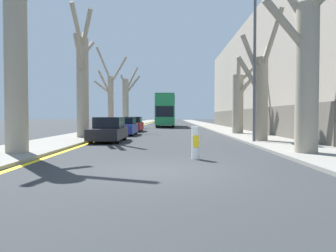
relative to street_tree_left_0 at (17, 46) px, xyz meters
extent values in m
plane|color=#2B2D30|center=(5.57, -3.45, -4.17)|extent=(300.00, 300.00, 0.00)
cube|color=gray|center=(-0.53, 46.55, -4.11)|extent=(3.37, 120.00, 0.12)
cube|color=gray|center=(11.68, 46.55, -4.11)|extent=(3.37, 120.00, 0.12)
cube|color=#9E9384|center=(18.36, 22.73, 1.32)|extent=(10.00, 41.57, 10.99)
cube|color=#5E584F|center=(13.34, 22.73, -3.07)|extent=(0.12, 40.73, 2.20)
cube|color=yellow|center=(1.34, 46.55, -4.17)|extent=(0.24, 120.00, 0.01)
cylinder|color=gray|center=(-0.01, -0.07, -0.43)|extent=(0.84, 0.84, 7.49)
cylinder|color=gray|center=(0.08, 8.99, -0.87)|extent=(0.78, 0.78, 6.61)
cylinder|color=gray|center=(0.27, 7.60, 1.10)|extent=(0.67, 2.96, 2.02)
cylinder|color=gray|center=(0.58, 8.10, 2.74)|extent=(1.34, 2.09, 2.27)
cylinder|color=gray|center=(0.21, 9.85, 1.91)|extent=(0.56, 1.91, 1.42)
cylinder|color=gray|center=(0.03, 8.04, 2.90)|extent=(0.39, 2.12, 2.64)
cylinder|color=gray|center=(-0.14, 10.09, 2.60)|extent=(0.74, 2.39, 1.59)
cylinder|color=gray|center=(-0.04, 19.63, -1.47)|extent=(0.56, 0.56, 5.39)
cylinder|color=gray|center=(-0.78, 19.36, 0.14)|extent=(1.66, 0.76, 1.32)
cylinder|color=gray|center=(0.85, 18.88, 1.65)|extent=(2.01, 1.74, 2.59)
cylinder|color=gray|center=(-0.54, 18.88, 2.35)|extent=(1.28, 1.76, 3.06)
cylinder|color=gray|center=(-0.31, 18.22, 0.38)|extent=(0.76, 2.97, 2.22)
cylinder|color=gray|center=(0.02, 29.79, -1.02)|extent=(0.80, 0.80, 6.30)
cylinder|color=gray|center=(0.72, 30.43, 2.15)|extent=(1.77, 1.66, 3.34)
cylinder|color=gray|center=(-0.31, 30.19, 1.90)|extent=(1.01, 1.16, 1.68)
cylinder|color=gray|center=(0.90, 30.05, 1.34)|extent=(2.07, 0.85, 2.58)
cylinder|color=gray|center=(11.07, 0.03, -1.29)|extent=(0.85, 0.85, 5.77)
cylinder|color=gray|center=(11.15, 0.79, 0.76)|extent=(0.48, 1.77, 2.03)
cylinder|color=gray|center=(10.20, -0.15, 0.73)|extent=(2.00, 0.71, 2.02)
cylinder|color=gray|center=(11.04, 6.25, -1.75)|extent=(0.77, 0.77, 4.85)
cylinder|color=gray|center=(11.48, 7.11, 0.74)|extent=(1.20, 2.01, 1.87)
cylinder|color=gray|center=(10.37, 6.21, -0.37)|extent=(1.57, 0.35, 2.25)
cylinder|color=gray|center=(10.45, 6.02, 0.57)|extent=(1.50, 0.79, 2.68)
cylinder|color=gray|center=(11.31, 5.33, 1.37)|extent=(0.86, 2.13, 3.25)
cylinder|color=gray|center=(11.30, 13.99, -1.77)|extent=(0.88, 0.88, 4.81)
cylinder|color=gray|center=(11.72, 13.46, -0.40)|extent=(1.21, 1.43, 1.55)
cylinder|color=gray|center=(11.24, 13.51, 0.89)|extent=(0.45, 1.27, 2.17)
cylinder|color=gray|center=(12.47, 13.87, 1.16)|extent=(2.58, 0.58, 2.48)
cube|color=#1E7F47|center=(5.12, 33.60, -2.58)|extent=(2.48, 11.44, 2.49)
cube|color=#1E7F47|center=(5.12, 33.60, -0.62)|extent=(2.43, 11.21, 1.44)
cube|color=#1A6C3C|center=(5.12, 33.60, 0.16)|extent=(2.43, 11.21, 0.12)
cube|color=black|center=(5.12, 33.60, -2.10)|extent=(2.51, 10.07, 1.29)
cube|color=black|center=(5.12, 33.60, -0.54)|extent=(2.51, 10.07, 1.09)
cube|color=black|center=(5.12, 27.90, -2.10)|extent=(2.23, 0.06, 1.36)
cylinder|color=black|center=(4.05, 30.17, -3.61)|extent=(0.30, 1.12, 1.12)
cylinder|color=black|center=(6.19, 30.17, -3.61)|extent=(0.30, 1.12, 1.12)
cylinder|color=black|center=(4.05, 36.80, -3.61)|extent=(0.30, 1.12, 1.12)
cylinder|color=black|center=(6.19, 36.80, -3.61)|extent=(0.30, 1.12, 1.12)
cube|color=black|center=(2.20, 6.76, -3.68)|extent=(1.73, 4.41, 0.62)
cube|color=black|center=(2.20, 7.02, -3.05)|extent=(1.52, 2.29, 0.64)
cylinder|color=black|center=(1.45, 5.43, -3.84)|extent=(0.20, 0.66, 0.66)
cylinder|color=black|center=(2.96, 5.43, -3.84)|extent=(0.20, 0.66, 0.66)
cylinder|color=black|center=(1.45, 8.08, -3.84)|extent=(0.20, 0.66, 0.66)
cylinder|color=black|center=(2.96, 8.08, -3.84)|extent=(0.20, 0.66, 0.66)
cube|color=navy|center=(2.20, 13.13, -3.65)|extent=(1.79, 4.29, 0.68)
cube|color=black|center=(2.20, 13.39, -3.04)|extent=(1.57, 2.23, 0.53)
cylinder|color=black|center=(1.42, 11.85, -3.85)|extent=(0.20, 0.64, 0.64)
cylinder|color=black|center=(2.99, 11.85, -3.85)|extent=(0.20, 0.64, 0.64)
cylinder|color=black|center=(1.42, 14.42, -3.85)|extent=(0.20, 0.64, 0.64)
cylinder|color=black|center=(2.99, 14.42, -3.85)|extent=(0.20, 0.64, 0.64)
cube|color=maroon|center=(2.20, 19.32, -3.64)|extent=(1.72, 4.12, 0.70)
cube|color=black|center=(2.20, 19.57, -3.01)|extent=(1.52, 2.14, 0.56)
cylinder|color=black|center=(1.45, 18.09, -3.86)|extent=(0.20, 0.63, 0.63)
cylinder|color=black|center=(2.96, 18.09, -3.86)|extent=(0.20, 0.63, 0.63)
cylinder|color=black|center=(1.45, 20.56, -3.86)|extent=(0.20, 0.63, 0.63)
cylinder|color=black|center=(2.96, 20.56, -3.86)|extent=(0.20, 0.63, 0.63)
cylinder|color=#4C4F54|center=(10.49, 5.61, 0.23)|extent=(0.16, 0.16, 8.81)
cylinder|color=white|center=(6.75, -1.06, -3.59)|extent=(0.29, 0.29, 1.16)
cube|color=yellow|center=(6.75, -1.21, -3.54)|extent=(0.20, 0.01, 0.42)
camera|label=1|loc=(5.88, -12.52, -2.65)|focal=35.00mm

